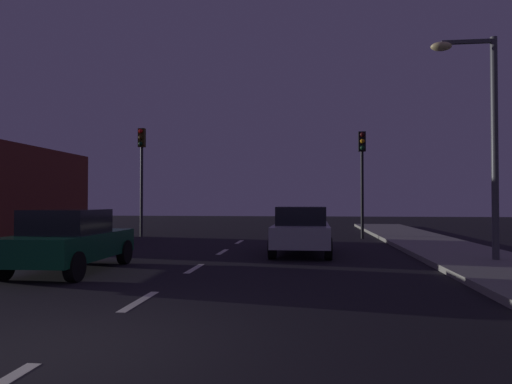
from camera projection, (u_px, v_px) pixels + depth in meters
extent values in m
plane|color=black|center=(200.00, 265.00, 12.13)|extent=(80.00, 80.00, 0.00)
cube|color=gray|center=(498.00, 267.00, 11.28)|extent=(3.00, 40.00, 0.15)
cube|color=silver|center=(140.00, 301.00, 7.75)|extent=(0.16, 1.60, 0.01)
cube|color=silver|center=(195.00, 268.00, 11.53)|extent=(0.16, 1.60, 0.01)
cube|color=silver|center=(223.00, 252.00, 15.30)|extent=(0.16, 1.60, 0.01)
cube|color=silver|center=(239.00, 242.00, 19.08)|extent=(0.16, 1.60, 0.01)
cylinder|color=#2D2D30|center=(142.00, 182.00, 21.97)|extent=(0.14, 0.14, 5.20)
cube|color=#382D0C|center=(142.00, 138.00, 22.02)|extent=(0.32, 0.24, 0.90)
sphere|color=red|center=(141.00, 131.00, 21.86)|extent=(0.20, 0.20, 0.20)
sphere|color=#3F2D0C|center=(141.00, 137.00, 21.86)|extent=(0.20, 0.20, 0.20)
sphere|color=#0C3319|center=(141.00, 144.00, 21.85)|extent=(0.20, 0.20, 0.20)
cylinder|color=black|center=(362.00, 185.00, 20.80)|extent=(0.14, 0.14, 4.86)
cube|color=black|center=(362.00, 142.00, 20.84)|extent=(0.32, 0.24, 0.90)
sphere|color=#3F0C0C|center=(362.00, 135.00, 20.69)|extent=(0.20, 0.20, 0.20)
sphere|color=orange|center=(362.00, 141.00, 20.68)|extent=(0.20, 0.20, 0.20)
sphere|color=#0C3319|center=(362.00, 148.00, 20.68)|extent=(0.20, 0.20, 0.20)
cube|color=silver|center=(302.00, 234.00, 14.91)|extent=(1.81, 4.30, 0.63)
cube|color=black|center=(301.00, 216.00, 14.71)|extent=(1.56, 1.95, 0.58)
cylinder|color=black|center=(280.00, 239.00, 16.58)|extent=(0.23, 0.64, 0.64)
cylinder|color=black|center=(326.00, 240.00, 16.37)|extent=(0.23, 0.64, 0.64)
cylinder|color=black|center=(272.00, 248.00, 13.43)|extent=(0.23, 0.64, 0.64)
cylinder|color=black|center=(328.00, 249.00, 13.22)|extent=(0.23, 0.64, 0.64)
cube|color=#0F4C2D|center=(71.00, 246.00, 11.09)|extent=(1.83, 3.94, 0.60)
cube|color=black|center=(67.00, 222.00, 10.91)|extent=(1.57, 1.79, 0.57)
cylinder|color=black|center=(67.00, 251.00, 12.55)|extent=(0.24, 0.65, 0.64)
cylinder|color=black|center=(124.00, 252.00, 12.41)|extent=(0.24, 0.65, 0.64)
cylinder|color=black|center=(2.00, 266.00, 9.76)|extent=(0.24, 0.65, 0.64)
cylinder|color=black|center=(75.00, 267.00, 9.62)|extent=(0.24, 0.65, 0.64)
cylinder|color=#4C4C51|center=(495.00, 151.00, 12.21)|extent=(0.18, 0.18, 6.10)
cube|color=#4C4C51|center=(467.00, 42.00, 12.35)|extent=(1.35, 0.10, 0.10)
ellipsoid|color=#F2D88C|center=(441.00, 46.00, 12.42)|extent=(0.56, 0.36, 0.24)
cube|color=maroon|center=(5.00, 195.00, 19.65)|extent=(4.13, 6.61, 3.90)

